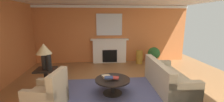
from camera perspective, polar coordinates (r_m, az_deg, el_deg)
The scene contains 17 objects.
ground_plane at distance 4.76m, azimuth 2.28°, elevation -14.83°, with size 9.16×9.16×0.00m, color olive.
wall_fireplace at distance 7.61m, azimuth -1.01°, elevation 6.25°, with size 7.65×0.12×2.75m, color #CC723D.
crown_moulding at distance 7.51m, azimuth -0.99°, elevation 16.06°, with size 7.65×0.08×0.12m, color white.
area_rug at distance 4.66m, azimuth 0.20°, elevation -15.32°, with size 3.48×2.27×0.01m, color #4C517A.
fireplace at distance 7.53m, azimuth -0.91°, elevation -0.12°, with size 1.80×0.35×1.18m.
mantel_mirror at distance 7.49m, azimuth -1.02°, elevation 9.70°, with size 1.23×0.04×1.03m, color silver.
sofa at distance 5.16m, azimuth 19.52°, elevation -9.72°, with size 0.97×2.13×0.85m.
armchair_near_window at distance 4.18m, azimuth -22.51°, elevation -15.09°, with size 0.95×0.95×0.95m.
coffee_table at distance 4.52m, azimuth 0.20°, elevation -11.61°, with size 1.00×1.00×0.45m.
side_table at distance 5.02m, azimuth -22.99°, elevation -9.36°, with size 0.56×0.56×0.70m.
table_lamp at distance 4.79m, azimuth -23.80°, elevation -0.11°, with size 0.44×0.44×0.75m.
vase_tall_corner at distance 7.54m, azimuth 10.02°, elevation -2.20°, with size 0.31×0.31×0.63m, color #B7892D.
vase_on_side_table at distance 4.70m, azimuth -22.20°, elevation -3.93°, with size 0.13×0.13×0.46m, color black.
book_red_cover at distance 4.61m, azimuth -2.19°, elevation -9.23°, with size 0.23×0.18×0.05m, color tan.
book_art_folio at distance 4.38m, azimuth 1.09°, elevation -9.80°, with size 0.21×0.18×0.03m, color maroon.
book_small_novel at distance 4.29m, azimuth -1.22°, elevation -9.74°, with size 0.23×0.15×0.04m, color navy.
potted_plant at distance 7.43m, azimuth 15.11°, elevation -1.24°, with size 0.56×0.56×0.83m.
Camera 1 is at (-0.58, -4.20, 2.15)m, focal length 24.82 mm.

